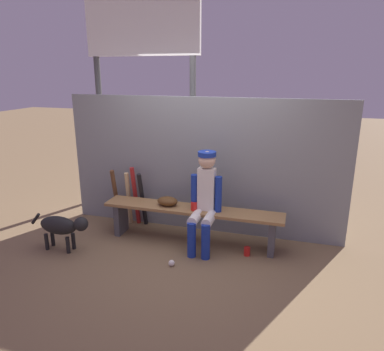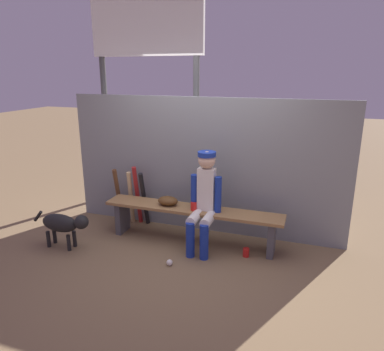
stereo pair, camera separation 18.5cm
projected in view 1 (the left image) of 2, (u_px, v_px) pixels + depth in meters
name	position (u px, v px, depth m)	size (l,w,h in m)	color
ground_plane	(192.00, 242.00, 4.90)	(30.00, 30.00, 0.00)	brown
chainlink_fence	(201.00, 166.00, 5.05)	(3.98, 0.03, 1.92)	gray
dugout_bench	(192.00, 216.00, 4.79)	(2.42, 0.36, 0.50)	olive
player_seated	(204.00, 198.00, 4.55)	(0.41, 0.55, 1.28)	silver
baseball_glove	(167.00, 201.00, 4.84)	(0.28, 0.20, 0.12)	#593819
bat_aluminum_black	(143.00, 200.00, 5.27)	(0.06, 0.06, 0.86)	black
bat_aluminum_red	(135.00, 196.00, 5.34)	(0.06, 0.06, 0.91)	#B22323
bat_wood_natural	(129.00, 198.00, 5.36)	(0.06, 0.06, 0.82)	tan
bat_wood_dark	(116.00, 196.00, 5.39)	(0.06, 0.06, 0.86)	brown
baseball	(172.00, 263.00, 4.30)	(0.07, 0.07, 0.07)	white
cup_on_ground	(247.00, 251.00, 4.53)	(0.08, 0.08, 0.11)	red
cup_on_bench	(194.00, 206.00, 4.67)	(0.08, 0.08, 0.11)	red
scoreboard	(145.00, 48.00, 5.65)	(2.18, 0.27, 3.69)	#3F3F42
dog	(62.00, 226.00, 4.60)	(0.84, 0.20, 0.49)	black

